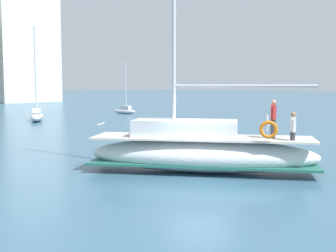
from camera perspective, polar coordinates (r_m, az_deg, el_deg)
The scene contains 5 objects.
ground_plane at distance 17.59m, azimuth 4.14°, elevation -6.60°, with size 400.00×400.00×0.00m, color #38607A.
main_sailboat at distance 18.43m, azimuth 4.22°, elevation -3.14°, with size 7.42×9.27×14.22m.
moored_sloop_far at distance 45.57m, azimuth -16.69°, elevation 1.38°, with size 3.87×5.11×9.29m.
moored_catamaran at distance 54.70m, azimuth -5.65°, elevation 2.09°, with size 1.07×3.83×6.39m.
mooring_buoy at distance 26.62m, azimuth 3.69°, elevation -1.99°, with size 0.74×0.74×0.97m.
Camera 1 is at (-13.14, -11.10, 3.68)m, focal length 46.86 mm.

